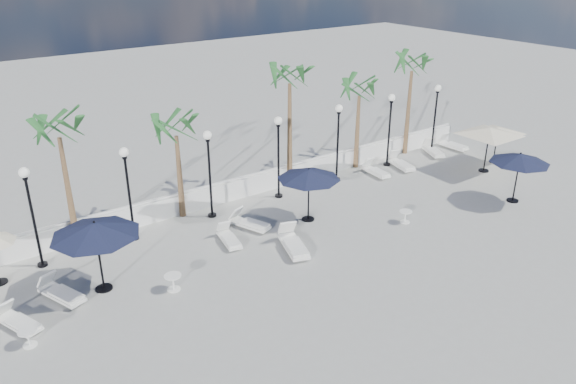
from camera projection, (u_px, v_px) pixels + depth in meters
ground at (377, 254)px, 21.25m from camera, size 100.00×100.00×0.00m
balustrade at (267, 181)px, 26.63m from camera, size 26.00×0.30×1.01m
lamppost_0 at (30, 204)px, 19.46m from camera, size 0.36×0.36×3.84m
lamppost_1 at (128, 181)px, 21.33m from camera, size 0.36×0.36×3.84m
lamppost_2 at (209, 162)px, 23.20m from camera, size 0.36×0.36×3.84m
lamppost_3 at (278, 146)px, 25.07m from camera, size 0.36×0.36×3.84m
lamppost_4 at (338, 132)px, 26.94m from camera, size 0.36×0.36×3.84m
lamppost_5 at (390, 120)px, 28.81m from camera, size 0.36×0.36×3.84m
lamppost_6 at (436, 109)px, 30.68m from camera, size 0.36×0.36×3.84m
palm_0 at (59, 134)px, 20.03m from camera, size 2.60×2.60×5.50m
palm_1 at (176, 132)px, 22.75m from camera, size 2.60×2.60×4.70m
palm_2 at (290, 81)px, 25.25m from camera, size 2.60×2.60×6.10m
palm_3 at (359, 93)px, 28.02m from camera, size 2.60×2.60×4.90m
palm_4 at (412, 69)px, 29.68m from camera, size 2.60×2.60×5.70m
lounger_0 at (18, 321)px, 17.08m from camera, size 1.12×1.78×0.64m
lounger_1 at (61, 292)px, 18.47m from camera, size 1.20×1.94×0.69m
lounger_2 at (293, 244)px, 21.41m from camera, size 1.31×2.22×0.79m
lounger_3 at (229, 238)px, 21.95m from camera, size 0.84×1.72×0.62m
lounger_4 at (250, 223)px, 23.13m from camera, size 1.18×1.89×0.68m
lounger_5 at (401, 163)px, 29.40m from camera, size 1.02×1.97×0.70m
lounger_6 at (433, 150)px, 31.29m from camera, size 1.32×1.94×0.70m
lounger_7 at (376, 171)px, 28.49m from camera, size 0.70×1.74×0.64m
lounger_8 at (453, 145)px, 32.19m from camera, size 0.65×1.85×0.69m
side_table_0 at (28, 337)px, 16.25m from camera, size 0.54×0.54×0.52m
side_table_1 at (173, 281)px, 18.90m from camera, size 0.59×0.59×0.57m
side_table_2 at (405, 215)px, 23.54m from camera, size 0.54×0.54×0.52m
parasol_navy_left at (95, 229)px, 18.15m from camera, size 2.94×2.94×2.59m
parasol_navy_mid at (309, 174)px, 23.06m from camera, size 2.64×2.64×2.37m
parasol_navy_right at (520, 158)px, 24.79m from camera, size 2.63×2.63×2.36m
parasol_cream_sq_a at (490, 128)px, 28.10m from camera, size 5.08×5.08×2.50m
parasol_cream_sq_b at (499, 127)px, 29.46m from camera, size 4.19×4.19×2.10m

